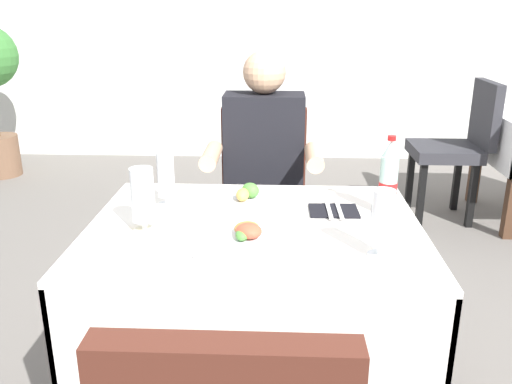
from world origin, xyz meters
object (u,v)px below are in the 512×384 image
object	(u,v)px
beer_glass_right	(382,223)
cola_bottle_primary	(388,180)
plate_near_camera	(244,236)
beer_glass_middle	(143,199)
napkin_cutlery_set	(334,210)
seated_diner_far	(264,175)
plate_far_diner	(246,198)
main_dining_table	(255,273)
chair_far_diner_seat	(263,199)
beer_glass_left	(166,178)
background_chair_left	(458,142)

from	to	relation	value
beer_glass_right	cola_bottle_primary	bearing A→B (deg)	76.80
plate_near_camera	cola_bottle_primary	distance (m)	0.55
beer_glass_middle	napkin_cutlery_set	bearing A→B (deg)	17.44
seated_diner_far	plate_far_diner	bearing A→B (deg)	-95.84
main_dining_table	chair_far_diner_seat	size ratio (longest dim) A/B	1.13
napkin_cutlery_set	main_dining_table	bearing A→B (deg)	-154.25
plate_near_camera	beer_glass_left	xyz separation A→B (m)	(-0.30, 0.30, 0.08)
beer_glass_middle	napkin_cutlery_set	size ratio (longest dim) A/B	1.09
beer_glass_middle	cola_bottle_primary	distance (m)	0.82
beer_glass_middle	chair_far_diner_seat	bearing A→B (deg)	68.29
background_chair_left	plate_near_camera	bearing A→B (deg)	-121.63
beer_glass_middle	napkin_cutlery_set	world-z (taller)	beer_glass_middle
plate_near_camera	plate_far_diner	size ratio (longest dim) A/B	1.00
background_chair_left	beer_glass_right	bearing A→B (deg)	-112.59
beer_glass_right	napkin_cutlery_set	xyz separation A→B (m)	(-0.10, 0.35, -0.10)
plate_far_diner	cola_bottle_primary	bearing A→B (deg)	-10.04
seated_diner_far	background_chair_left	world-z (taller)	seated_diner_far
beer_glass_right	napkin_cutlery_set	size ratio (longest dim) A/B	1.05
plate_near_camera	background_chair_left	size ratio (longest dim) A/B	0.27
chair_far_diner_seat	napkin_cutlery_set	distance (m)	0.76
main_dining_table	plate_near_camera	world-z (taller)	plate_near_camera
main_dining_table	seated_diner_far	world-z (taller)	seated_diner_far
napkin_cutlery_set	background_chair_left	world-z (taller)	background_chair_left
cola_bottle_primary	background_chair_left	world-z (taller)	cola_bottle_primary
background_chair_left	cola_bottle_primary	bearing A→B (deg)	-114.18
plate_far_diner	background_chair_left	bearing A→B (deg)	53.44
main_dining_table	napkin_cutlery_set	size ratio (longest dim) A/B	5.74
seated_diner_far	napkin_cutlery_set	bearing A→B (deg)	-65.30
main_dining_table	plate_near_camera	size ratio (longest dim) A/B	4.22
beer_glass_left	beer_glass_right	distance (m)	0.80
main_dining_table	beer_glass_right	size ratio (longest dim) A/B	5.44
plate_far_diner	beer_glass_right	size ratio (longest dim) A/B	1.29
main_dining_table	beer_glass_left	distance (m)	0.46
plate_near_camera	beer_glass_right	size ratio (longest dim) A/B	1.29
main_dining_table	chair_far_diner_seat	distance (m)	0.81
chair_far_diner_seat	beer_glass_left	bearing A→B (deg)	-116.79
chair_far_diner_seat	beer_glass_middle	distance (m)	0.99
beer_glass_middle	main_dining_table	bearing A→B (deg)	10.41
beer_glass_middle	beer_glass_right	bearing A→B (deg)	-12.22
beer_glass_middle	seated_diner_far	bearing A→B (deg)	65.11
plate_far_diner	beer_glass_left	distance (m)	0.30
beer_glass_middle	cola_bottle_primary	bearing A→B (deg)	13.32
main_dining_table	napkin_cutlery_set	bearing A→B (deg)	25.75
chair_far_diner_seat	beer_glass_middle	world-z (taller)	chair_far_diner_seat
main_dining_table	beer_glass_middle	world-z (taller)	beer_glass_middle
plate_far_diner	chair_far_diner_seat	bearing A→B (deg)	85.90
beer_glass_left	cola_bottle_primary	world-z (taller)	cola_bottle_primary
beer_glass_middle	background_chair_left	bearing A→B (deg)	51.70
beer_glass_middle	napkin_cutlery_set	xyz separation A→B (m)	(0.62, 0.20, -0.10)
main_dining_table	beer_glass_middle	bearing A→B (deg)	-169.59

